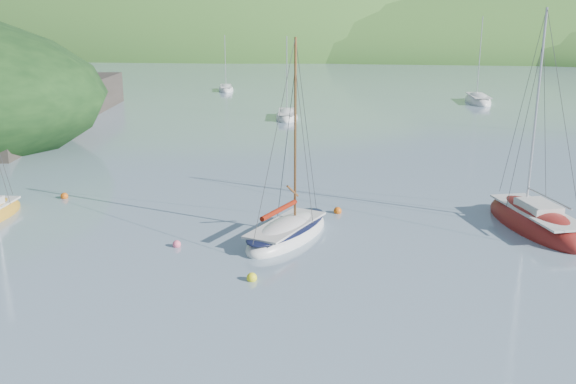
% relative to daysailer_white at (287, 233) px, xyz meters
% --- Properties ---
extents(ground, '(700.00, 700.00, 0.00)m').
position_rel_daysailer_white_xyz_m(ground, '(-1.40, -6.50, -0.23)').
color(ground, slate).
rests_on(ground, ground).
extents(shoreline_hills, '(690.00, 135.00, 56.00)m').
position_rel_daysailer_white_xyz_m(shoreline_hills, '(-11.06, 165.92, -0.23)').
color(shoreline_hills, '#386426').
rests_on(shoreline_hills, ground).
extents(daysailer_white, '(4.40, 7.00, 10.11)m').
position_rel_daysailer_white_xyz_m(daysailer_white, '(0.00, 0.00, 0.00)').
color(daysailer_white, silver).
rests_on(daysailer_white, ground).
extents(sloop_red, '(5.21, 8.34, 11.67)m').
position_rel_daysailer_white_xyz_m(sloop_red, '(12.08, 3.56, -0.01)').
color(sloop_red, maroon).
rests_on(sloop_red, ground).
extents(distant_sloop_a, '(3.20, 6.54, 8.94)m').
position_rel_daysailer_white_xyz_m(distant_sloop_a, '(-6.25, 35.65, -0.07)').
color(distant_sloop_a, silver).
rests_on(distant_sloop_a, ground).
extents(distant_sloop_b, '(3.39, 7.90, 10.96)m').
position_rel_daysailer_white_xyz_m(distant_sloop_b, '(14.43, 51.30, -0.04)').
color(distant_sloop_b, silver).
rests_on(distant_sloop_b, ground).
extents(distant_sloop_c, '(3.53, 6.06, 8.17)m').
position_rel_daysailer_white_xyz_m(distant_sloop_c, '(-18.74, 58.03, -0.07)').
color(distant_sloop_c, silver).
rests_on(distant_sloop_c, ground).
extents(mooring_buoys, '(27.56, 10.23, 0.43)m').
position_rel_daysailer_white_xyz_m(mooring_buoys, '(-1.55, 0.72, -0.11)').
color(mooring_buoys, yellow).
rests_on(mooring_buoys, ground).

